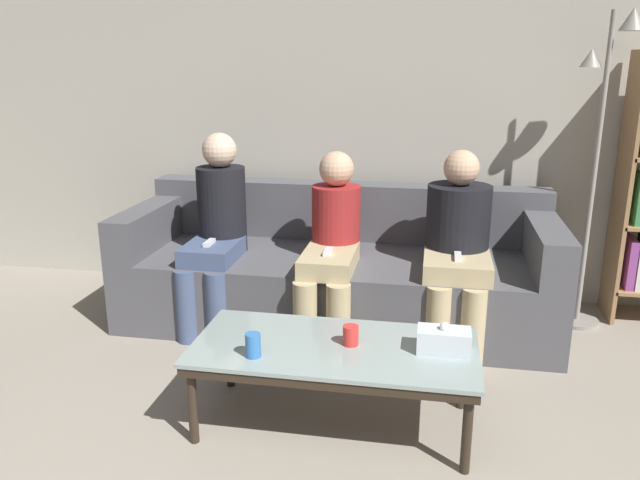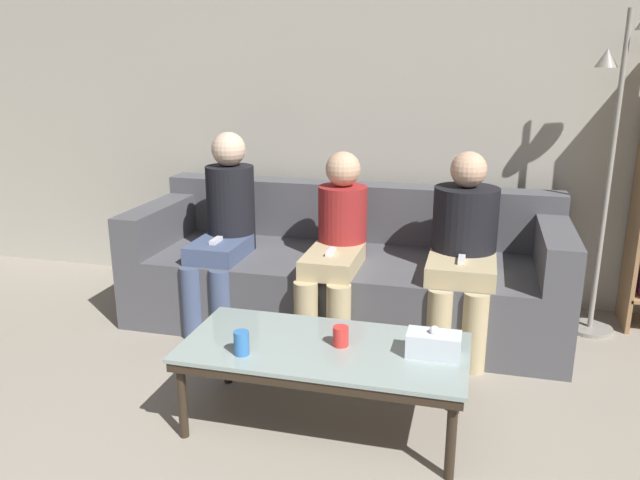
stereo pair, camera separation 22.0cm
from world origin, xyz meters
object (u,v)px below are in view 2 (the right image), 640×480
(seated_person_mid_left, at_px, (337,242))
(seated_person_mid_right, at_px, (463,244))
(couch, at_px, (346,273))
(coffee_table, at_px, (324,354))
(cup_near_right, at_px, (341,336))
(standing_lamp, at_px, (617,142))
(cup_near_left, at_px, (241,343))
(tissue_box, at_px, (434,344))
(seated_person_left_end, at_px, (225,225))

(seated_person_mid_left, distance_m, seated_person_mid_right, 0.70)
(couch, distance_m, coffee_table, 1.21)
(cup_near_right, height_order, standing_lamp, standing_lamp)
(cup_near_left, relative_size, standing_lamp, 0.06)
(coffee_table, xyz_separation_m, seated_person_mid_right, (0.53, 1.00, 0.24))
(cup_near_right, xyz_separation_m, tissue_box, (0.39, 0.00, 0.01))
(seated_person_left_end, bearing_deg, coffee_table, -48.77)
(seated_person_left_end, bearing_deg, cup_near_left, -64.28)
(coffee_table, height_order, cup_near_left, cup_near_left)
(cup_near_right, relative_size, seated_person_left_end, 0.07)
(coffee_table, xyz_separation_m, tissue_box, (0.46, 0.02, 0.09))
(tissue_box, bearing_deg, cup_near_right, -179.37)
(tissue_box, bearing_deg, coffee_table, -177.15)
(tissue_box, relative_size, seated_person_mid_right, 0.20)
(coffee_table, distance_m, seated_person_left_end, 1.34)
(couch, distance_m, seated_person_mid_right, 0.78)
(tissue_box, xyz_separation_m, seated_person_mid_right, (0.07, 0.98, 0.15))
(couch, bearing_deg, seated_person_mid_left, -90.00)
(seated_person_mid_left, bearing_deg, standing_lamp, 16.15)
(cup_near_left, distance_m, standing_lamp, 2.34)
(seated_person_mid_left, height_order, seated_person_mid_right, seated_person_mid_right)
(tissue_box, xyz_separation_m, seated_person_mid_left, (-0.63, 0.93, 0.13))
(tissue_box, distance_m, seated_person_mid_right, 0.99)
(tissue_box, relative_size, seated_person_mid_left, 0.21)
(couch, relative_size, tissue_box, 11.62)
(cup_near_right, xyz_separation_m, standing_lamp, (1.24, 1.36, 0.70))
(cup_near_right, bearing_deg, coffee_table, -164.61)
(cup_near_right, height_order, seated_person_left_end, seated_person_left_end)
(coffee_table, bearing_deg, standing_lamp, 46.49)
(cup_near_left, xyz_separation_m, standing_lamp, (1.62, 1.54, 0.69))
(coffee_table, xyz_separation_m, cup_near_right, (0.07, 0.02, 0.08))
(couch, bearing_deg, coffee_table, -82.01)
(couch, relative_size, cup_near_right, 29.80)
(tissue_box, bearing_deg, standing_lamp, 57.89)
(standing_lamp, relative_size, seated_person_left_end, 1.59)
(cup_near_right, distance_m, tissue_box, 0.39)
(coffee_table, distance_m, tissue_box, 0.47)
(standing_lamp, bearing_deg, cup_near_left, -136.38)
(cup_near_right, relative_size, standing_lamp, 0.05)
(couch, bearing_deg, tissue_box, -61.96)
(tissue_box, relative_size, standing_lamp, 0.12)
(seated_person_left_end, height_order, seated_person_mid_left, seated_person_left_end)
(seated_person_mid_left, bearing_deg, couch, 90.00)
(cup_near_left, distance_m, seated_person_mid_left, 1.13)
(tissue_box, bearing_deg, seated_person_mid_left, 124.01)
(standing_lamp, height_order, seated_person_mid_left, standing_lamp)
(seated_person_mid_left, bearing_deg, seated_person_mid_right, 3.99)
(cup_near_left, height_order, seated_person_mid_left, seated_person_mid_left)
(couch, relative_size, seated_person_mid_right, 2.37)
(cup_near_left, distance_m, tissue_box, 0.79)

